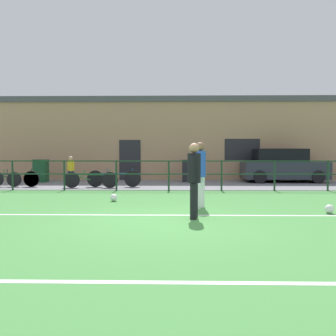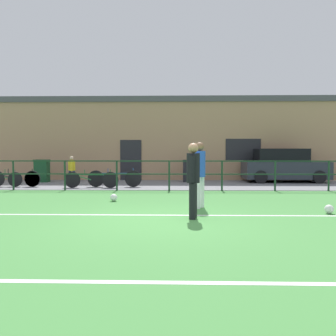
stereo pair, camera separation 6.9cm
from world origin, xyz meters
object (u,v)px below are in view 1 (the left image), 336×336
at_px(soccer_ball_match, 329,209).
at_px(spectator_child, 71,168).
at_px(soccer_ball_spare, 114,198).
at_px(trash_bin_0, 41,171).
at_px(trash_bin_1, 188,171).
at_px(bicycle_parked_2, 14,178).
at_px(player_striker, 200,171).
at_px(bicycle_parked_3, 11,179).
at_px(bicycle_parked_1, 114,178).
at_px(player_goalkeeper, 194,176).
at_px(bicycle_parked_0, 91,180).
at_px(parked_car_red, 283,166).

relative_size(soccer_ball_match, spectator_child, 0.17).
xyz_separation_m(soccer_ball_spare, trash_bin_0, (-4.68, 6.67, 0.46)).
bearing_deg(trash_bin_1, soccer_ball_spare, -109.44).
distance_m(spectator_child, bicycle_parked_2, 2.48).
bearing_deg(trash_bin_1, player_striker, -89.84).
bearing_deg(bicycle_parked_3, soccer_ball_match, -30.81).
relative_size(player_striker, bicycle_parked_1, 0.77).
bearing_deg(player_goalkeeper, player_striker, 1.50).
bearing_deg(bicycle_parked_0, parked_car_red, 20.18).
xyz_separation_m(soccer_ball_spare, bicycle_parked_1, (-0.73, 4.25, 0.27)).
bearing_deg(player_goalkeeper, bicycle_parked_0, 40.60).
bearing_deg(trash_bin_1, soccer_ball_match, -71.26).
bearing_deg(soccer_ball_match, player_striker, 164.96).
distance_m(spectator_child, trash_bin_1, 5.53).
distance_m(spectator_child, parked_car_red, 10.07).
xyz_separation_m(bicycle_parked_0, trash_bin_1, (4.05, 3.11, 0.20)).
bearing_deg(parked_car_red, trash_bin_0, -178.30).
relative_size(player_striker, spectator_child, 1.36).
height_order(bicycle_parked_0, trash_bin_1, trash_bin_1).
bearing_deg(player_striker, bicycle_parked_1, 57.54).
xyz_separation_m(player_striker, bicycle_parked_2, (-7.40, 5.47, -0.61)).
height_order(soccer_ball_match, soccer_ball_spare, soccer_ball_spare).
relative_size(bicycle_parked_3, trash_bin_1, 2.17).
xyz_separation_m(parked_car_red, bicycle_parked_1, (-7.78, -2.76, -0.40)).
distance_m(player_goalkeeper, parked_car_red, 10.86).
xyz_separation_m(spectator_child, bicycle_parked_3, (-2.11, -1.41, -0.38)).
xyz_separation_m(spectator_child, trash_bin_1, (5.38, 1.28, -0.18)).
bearing_deg(trash_bin_1, bicycle_parked_3, -160.21).
distance_m(player_goalkeeper, trash_bin_1, 9.68).
height_order(bicycle_parked_2, bicycle_parked_3, bicycle_parked_2).
xyz_separation_m(soccer_ball_match, bicycle_parked_1, (-6.22, 6.28, 0.27)).
bearing_deg(bicycle_parked_0, spectator_child, 126.08).
distance_m(bicycle_parked_0, bicycle_parked_1, 0.96).
distance_m(soccer_ball_match, trash_bin_1, 9.49).
xyz_separation_m(player_goalkeeper, trash_bin_0, (-6.92, 9.39, -0.37)).
xyz_separation_m(player_goalkeeper, player_striker, (0.23, 1.50, 0.04)).
bearing_deg(trash_bin_1, bicycle_parked_1, -139.71).
bearing_deg(bicycle_parked_3, bicycle_parked_2, -0.00).
bearing_deg(bicycle_parked_2, spectator_child, 35.22).
relative_size(soccer_ball_match, bicycle_parked_1, 0.10).
bearing_deg(player_goalkeeper, bicycle_parked_3, 56.49).
xyz_separation_m(parked_car_red, bicycle_parked_2, (-11.98, -2.76, -0.41)).
xyz_separation_m(player_goalkeeper, soccer_ball_match, (3.25, 0.69, -0.84)).
height_order(spectator_child, bicycle_parked_2, spectator_child).
relative_size(player_striker, trash_bin_0, 1.58).
xyz_separation_m(soccer_ball_spare, bicycle_parked_2, (-4.93, 4.25, 0.26)).
distance_m(bicycle_parked_0, trash_bin_0, 4.19).
relative_size(soccer_ball_match, bicycle_parked_0, 0.10).
relative_size(player_striker, soccer_ball_match, 7.99).
relative_size(parked_car_red, bicycle_parked_0, 1.80).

